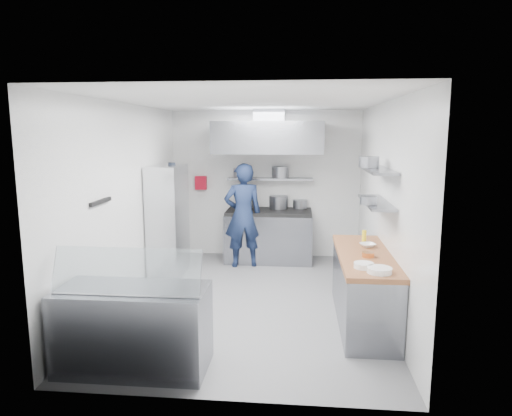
# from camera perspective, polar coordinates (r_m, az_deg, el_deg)

# --- Properties ---
(floor) EXTENTS (5.00, 5.00, 0.00)m
(floor) POSITION_cam_1_polar(r_m,az_deg,el_deg) (6.70, -0.50, -11.46)
(floor) COLOR #5B5B5D
(floor) RESTS_ON ground
(ceiling) EXTENTS (5.00, 5.00, 0.00)m
(ceiling) POSITION_cam_1_polar(r_m,az_deg,el_deg) (6.27, -0.54, 13.18)
(ceiling) COLOR silver
(ceiling) RESTS_ON wall_back
(wall_back) EXTENTS (3.60, 2.80, 0.02)m
(wall_back) POSITION_cam_1_polar(r_m,az_deg,el_deg) (8.81, 1.18, 2.99)
(wall_back) COLOR white
(wall_back) RESTS_ON floor
(wall_front) EXTENTS (3.60, 2.80, 0.02)m
(wall_front) POSITION_cam_1_polar(r_m,az_deg,el_deg) (3.91, -4.35, -5.29)
(wall_front) COLOR white
(wall_front) RESTS_ON floor
(wall_left) EXTENTS (2.80, 5.00, 0.02)m
(wall_left) POSITION_cam_1_polar(r_m,az_deg,el_deg) (6.76, -15.87, 0.66)
(wall_left) COLOR white
(wall_left) RESTS_ON floor
(wall_right) EXTENTS (2.80, 5.00, 0.02)m
(wall_right) POSITION_cam_1_polar(r_m,az_deg,el_deg) (6.41, 15.71, 0.19)
(wall_right) COLOR white
(wall_right) RESTS_ON floor
(gas_range) EXTENTS (1.60, 0.80, 0.90)m
(gas_range) POSITION_cam_1_polar(r_m,az_deg,el_deg) (8.57, 1.62, -3.65)
(gas_range) COLOR gray
(gas_range) RESTS_ON floor
(cooktop) EXTENTS (1.57, 0.78, 0.06)m
(cooktop) POSITION_cam_1_polar(r_m,az_deg,el_deg) (8.47, 1.64, -0.48)
(cooktop) COLOR black
(cooktop) RESTS_ON gas_range
(stock_pot_left) EXTENTS (0.31, 0.31, 0.20)m
(stock_pot_left) POSITION_cam_1_polar(r_m,az_deg,el_deg) (8.83, -1.12, 0.78)
(stock_pot_left) COLOR slate
(stock_pot_left) RESTS_ON cooktop
(stock_pot_mid) EXTENTS (0.35, 0.35, 0.24)m
(stock_pot_mid) POSITION_cam_1_polar(r_m,az_deg,el_deg) (8.68, 2.82, 0.75)
(stock_pot_mid) COLOR slate
(stock_pot_mid) RESTS_ON cooktop
(stock_pot_right) EXTENTS (0.27, 0.27, 0.16)m
(stock_pot_right) POSITION_cam_1_polar(r_m,az_deg,el_deg) (8.73, 5.53, 0.50)
(stock_pot_right) COLOR slate
(stock_pot_right) RESTS_ON cooktop
(over_range_shelf) EXTENTS (1.60, 0.30, 0.04)m
(over_range_shelf) POSITION_cam_1_polar(r_m,az_deg,el_deg) (8.63, 1.77, 3.66)
(over_range_shelf) COLOR gray
(over_range_shelf) RESTS_ON wall_back
(shelf_pot_a) EXTENTS (0.25, 0.25, 0.18)m
(shelf_pot_a) POSITION_cam_1_polar(r_m,az_deg,el_deg) (8.67, -2.01, 4.41)
(shelf_pot_a) COLOR slate
(shelf_pot_a) RESTS_ON over_range_shelf
(shelf_pot_b) EXTENTS (0.31, 0.31, 0.22)m
(shelf_pot_b) POSITION_cam_1_polar(r_m,az_deg,el_deg) (8.58, 3.05, 4.49)
(shelf_pot_b) COLOR slate
(shelf_pot_b) RESTS_ON over_range_shelf
(extractor_hood) EXTENTS (1.90, 1.15, 0.55)m
(extractor_hood) POSITION_cam_1_polar(r_m,az_deg,el_deg) (8.17, 1.60, 8.81)
(extractor_hood) COLOR gray
(extractor_hood) RESTS_ON wall_back
(hood_duct) EXTENTS (0.55, 0.55, 0.24)m
(hood_duct) POSITION_cam_1_polar(r_m,az_deg,el_deg) (8.40, 1.72, 11.42)
(hood_duct) COLOR slate
(hood_duct) RESTS_ON extractor_hood
(red_firebox) EXTENTS (0.22, 0.10, 0.26)m
(red_firebox) POSITION_cam_1_polar(r_m,az_deg,el_deg) (8.92, -6.89, 3.14)
(red_firebox) COLOR #AE0D22
(red_firebox) RESTS_ON wall_back
(chef) EXTENTS (0.77, 0.62, 1.86)m
(chef) POSITION_cam_1_polar(r_m,az_deg,el_deg) (8.11, -1.62, -0.93)
(chef) COLOR #15213F
(chef) RESTS_ON floor
(wire_rack) EXTENTS (0.50, 0.90, 1.85)m
(wire_rack) POSITION_cam_1_polar(r_m,az_deg,el_deg) (7.78, -10.94, -1.58)
(wire_rack) COLOR silver
(wire_rack) RESTS_ON floor
(rack_bin_a) EXTENTS (0.15, 0.19, 0.17)m
(rack_bin_a) POSITION_cam_1_polar(r_m,az_deg,el_deg) (7.74, -11.06, -2.59)
(rack_bin_a) COLOR white
(rack_bin_a) RESTS_ON wire_rack
(rack_bin_b) EXTENTS (0.13, 0.17, 0.15)m
(rack_bin_b) POSITION_cam_1_polar(r_m,az_deg,el_deg) (8.03, -10.36, 1.49)
(rack_bin_b) COLOR yellow
(rack_bin_b) RESTS_ON wire_rack
(rack_jar) EXTENTS (0.12, 0.12, 0.18)m
(rack_jar) POSITION_cam_1_polar(r_m,az_deg,el_deg) (7.79, -10.48, 4.94)
(rack_jar) COLOR black
(rack_jar) RESTS_ON wire_rack
(knife_strip) EXTENTS (0.04, 0.55, 0.05)m
(knife_strip) POSITION_cam_1_polar(r_m,az_deg,el_deg) (5.91, -18.85, 0.75)
(knife_strip) COLOR black
(knife_strip) RESTS_ON wall_left
(prep_counter_base) EXTENTS (0.62, 2.00, 0.84)m
(prep_counter_base) POSITION_cam_1_polar(r_m,az_deg,el_deg) (6.02, 13.25, -9.94)
(prep_counter_base) COLOR gray
(prep_counter_base) RESTS_ON floor
(prep_counter_top) EXTENTS (0.65, 2.04, 0.06)m
(prep_counter_top) POSITION_cam_1_polar(r_m,az_deg,el_deg) (5.89, 13.42, -5.80)
(prep_counter_top) COLOR #985A36
(prep_counter_top) RESTS_ON prep_counter_base
(plate_stack_a) EXTENTS (0.27, 0.27, 0.06)m
(plate_stack_a) POSITION_cam_1_polar(r_m,az_deg,el_deg) (5.11, 15.17, -7.51)
(plate_stack_a) COLOR white
(plate_stack_a) RESTS_ON prep_counter_top
(plate_stack_b) EXTENTS (0.22, 0.22, 0.06)m
(plate_stack_b) POSITION_cam_1_polar(r_m,az_deg,el_deg) (5.25, 13.32, -7.00)
(plate_stack_b) COLOR white
(plate_stack_b) RESTS_ON prep_counter_top
(copper_pan) EXTENTS (0.15, 0.15, 0.06)m
(copper_pan) POSITION_cam_1_polar(r_m,az_deg,el_deg) (5.71, 13.84, -5.67)
(copper_pan) COLOR #CF793A
(copper_pan) RESTS_ON prep_counter_top
(squeeze_bottle) EXTENTS (0.06, 0.06, 0.18)m
(squeeze_bottle) POSITION_cam_1_polar(r_m,az_deg,el_deg) (6.37, 13.37, -3.52)
(squeeze_bottle) COLOR yellow
(squeeze_bottle) RESTS_ON prep_counter_top
(mixing_bowl) EXTENTS (0.26, 0.26, 0.05)m
(mixing_bowl) POSITION_cam_1_polar(r_m,az_deg,el_deg) (6.19, 13.78, -4.53)
(mixing_bowl) COLOR white
(mixing_bowl) RESTS_ON prep_counter_top
(wall_shelf_lower) EXTENTS (0.30, 1.30, 0.04)m
(wall_shelf_lower) POSITION_cam_1_polar(r_m,az_deg,el_deg) (6.07, 14.76, 0.69)
(wall_shelf_lower) COLOR gray
(wall_shelf_lower) RESTS_ON wall_right
(wall_shelf_upper) EXTENTS (0.30, 1.30, 0.04)m
(wall_shelf_upper) POSITION_cam_1_polar(r_m,az_deg,el_deg) (6.02, 14.93, 4.64)
(wall_shelf_upper) COLOR gray
(wall_shelf_upper) RESTS_ON wall_right
(shelf_pot_c) EXTENTS (0.21, 0.21, 0.10)m
(shelf_pot_c) POSITION_cam_1_polar(r_m,az_deg,el_deg) (5.75, 13.88, 0.95)
(shelf_pot_c) COLOR slate
(shelf_pot_c) RESTS_ON wall_shelf_lower
(shelf_pot_d) EXTENTS (0.26, 0.26, 0.14)m
(shelf_pot_d) POSITION_cam_1_polar(r_m,az_deg,el_deg) (6.16, 13.94, 5.62)
(shelf_pot_d) COLOR slate
(shelf_pot_d) RESTS_ON wall_shelf_upper
(display_case) EXTENTS (1.50, 0.70, 0.85)m
(display_case) POSITION_cam_1_polar(r_m,az_deg,el_deg) (4.95, -15.04, -14.33)
(display_case) COLOR gray
(display_case) RESTS_ON floor
(display_glass) EXTENTS (1.47, 0.19, 0.42)m
(display_glass) POSITION_cam_1_polar(r_m,az_deg,el_deg) (4.62, -15.90, -7.56)
(display_glass) COLOR silver
(display_glass) RESTS_ON display_case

